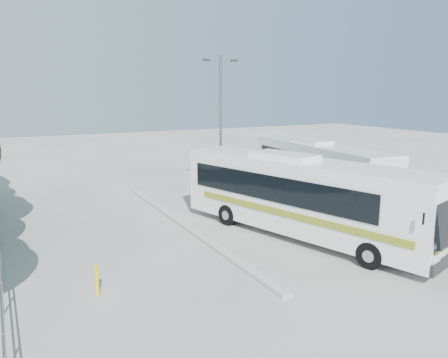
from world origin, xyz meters
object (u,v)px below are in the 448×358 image
coach_adjacent (319,168)px  bollard (97,280)px  lamppost (221,121)px  coach_main (302,195)px

coach_adjacent → bollard: 16.06m
coach_adjacent → lamppost: lamppost is taller
lamppost → coach_adjacent: bearing=-19.0°
coach_main → coach_adjacent: 7.59m
coach_main → bollard: bearing=173.6°
coach_main → coach_adjacent: size_ratio=1.06×
coach_main → bollard: (-9.03, -1.58, -1.36)m
coach_main → coach_adjacent: coach_main is taller
coach_adjacent → bollard: (-14.44, -6.90, -1.26)m
lamppost → bollard: bearing=-122.3°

